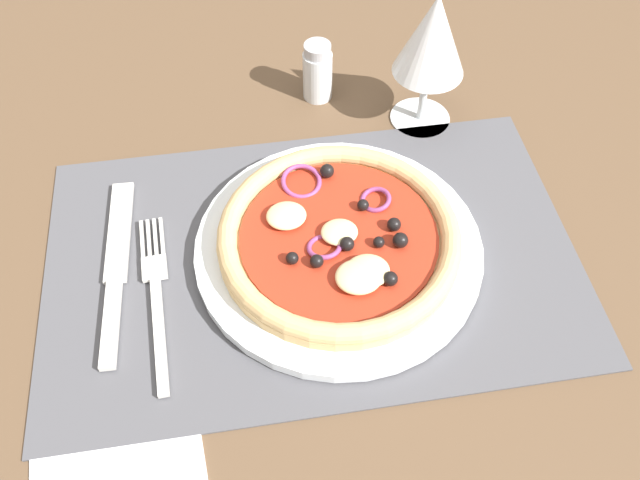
{
  "coord_description": "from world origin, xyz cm",
  "views": [
    {
      "loc": [
        -4.69,
        -34.68,
        48.67
      ],
      "look_at": [
        0.73,
        0.0,
        2.49
      ],
      "focal_mm": 36.94,
      "sensor_mm": 36.0,
      "label": 1
    }
  ],
  "objects_px": {
    "fork": "(156,290)",
    "pepper_shaker": "(318,72)",
    "pizza": "(339,238)",
    "knife": "(116,265)",
    "plate": "(339,249)",
    "wine_glass": "(433,38)"
  },
  "relations": [
    {
      "from": "plate",
      "to": "pepper_shaker",
      "type": "bearing_deg",
      "value": 86.21
    },
    {
      "from": "wine_glass",
      "to": "pepper_shaker",
      "type": "relative_size",
      "value": 2.22
    },
    {
      "from": "pizza",
      "to": "pepper_shaker",
      "type": "height_order",
      "value": "pepper_shaker"
    },
    {
      "from": "plate",
      "to": "pepper_shaker",
      "type": "xyz_separation_m",
      "value": [
        0.01,
        0.22,
        0.02
      ]
    },
    {
      "from": "pepper_shaker",
      "to": "pizza",
      "type": "bearing_deg",
      "value": -93.78
    },
    {
      "from": "fork",
      "to": "pepper_shaker",
      "type": "distance_m",
      "value": 0.3
    },
    {
      "from": "knife",
      "to": "fork",
      "type": "bearing_deg",
      "value": -129.92
    },
    {
      "from": "plate",
      "to": "fork",
      "type": "relative_size",
      "value": 1.43
    },
    {
      "from": "pizza",
      "to": "wine_glass",
      "type": "relative_size",
      "value": 1.45
    },
    {
      "from": "pizza",
      "to": "knife",
      "type": "height_order",
      "value": "pizza"
    },
    {
      "from": "fork",
      "to": "knife",
      "type": "xyz_separation_m",
      "value": [
        -0.03,
        0.03,
        0.0
      ]
    },
    {
      "from": "wine_glass",
      "to": "pepper_shaker",
      "type": "distance_m",
      "value": 0.14
    },
    {
      "from": "fork",
      "to": "pepper_shaker",
      "type": "xyz_separation_m",
      "value": [
        0.18,
        0.24,
        0.03
      ]
    },
    {
      "from": "plate",
      "to": "pizza",
      "type": "relative_size",
      "value": 1.2
    },
    {
      "from": "fork",
      "to": "pepper_shaker",
      "type": "bearing_deg",
      "value": -40.08
    },
    {
      "from": "fork",
      "to": "knife",
      "type": "height_order",
      "value": "knife"
    },
    {
      "from": "knife",
      "to": "pepper_shaker",
      "type": "distance_m",
      "value": 0.3
    },
    {
      "from": "pizza",
      "to": "pepper_shaker",
      "type": "xyz_separation_m",
      "value": [
        0.01,
        0.22,
        0.01
      ]
    },
    {
      "from": "knife",
      "to": "pizza",
      "type": "bearing_deg",
      "value": -92.19
    },
    {
      "from": "knife",
      "to": "pepper_shaker",
      "type": "relative_size",
      "value": 2.99
    },
    {
      "from": "knife",
      "to": "pepper_shaker",
      "type": "height_order",
      "value": "pepper_shaker"
    },
    {
      "from": "plate",
      "to": "pepper_shaker",
      "type": "relative_size",
      "value": 3.86
    }
  ]
}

